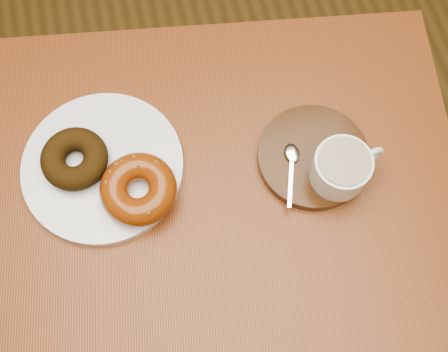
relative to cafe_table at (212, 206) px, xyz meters
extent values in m
plane|color=brown|center=(0.06, 0.21, -0.59)|extent=(6.00, 6.00, 0.00)
cube|color=brown|center=(0.00, 0.00, 0.10)|extent=(0.83, 0.67, 0.03)
cylinder|color=#4F2C16|center=(0.30, -0.29, -0.25)|extent=(0.04, 0.04, 0.68)
cylinder|color=#4F2C16|center=(-0.30, 0.29, -0.25)|extent=(0.04, 0.04, 0.68)
cylinder|color=#4F2C16|center=(0.37, 0.19, -0.25)|extent=(0.04, 0.04, 0.68)
cylinder|color=silver|center=(-0.15, 0.06, 0.12)|extent=(0.30, 0.30, 0.01)
torus|color=#301E09|center=(-0.19, 0.07, 0.15)|extent=(0.13, 0.13, 0.04)
torus|color=#81370E|center=(-0.10, 0.00, 0.15)|extent=(0.14, 0.14, 0.04)
cube|color=#543D1C|center=(-0.07, 0.00, 0.17)|extent=(0.01, 0.00, 0.00)
cube|color=#543D1C|center=(-0.07, 0.02, 0.17)|extent=(0.01, 0.01, 0.00)
cube|color=#543D1C|center=(-0.08, 0.03, 0.17)|extent=(0.01, 0.01, 0.00)
cube|color=#543D1C|center=(-0.10, 0.04, 0.17)|extent=(0.01, 0.01, 0.00)
cube|color=#543D1C|center=(-0.11, 0.04, 0.17)|extent=(0.01, 0.01, 0.00)
cube|color=#543D1C|center=(-0.13, 0.03, 0.17)|extent=(0.01, 0.01, 0.00)
cube|color=#543D1C|center=(-0.14, 0.02, 0.17)|extent=(0.01, 0.01, 0.00)
cube|color=#543D1C|center=(-0.14, 0.00, 0.17)|extent=(0.01, 0.00, 0.00)
cube|color=#543D1C|center=(-0.14, -0.01, 0.17)|extent=(0.01, 0.01, 0.00)
cube|color=#543D1C|center=(-0.13, -0.02, 0.17)|extent=(0.01, 0.01, 0.00)
cube|color=#543D1C|center=(-0.11, -0.03, 0.17)|extent=(0.01, 0.01, 0.00)
cube|color=#543D1C|center=(-0.10, -0.03, 0.17)|extent=(0.01, 0.01, 0.00)
cube|color=#543D1C|center=(-0.08, -0.02, 0.17)|extent=(0.01, 0.01, 0.00)
cube|color=#543D1C|center=(-0.07, -0.01, 0.17)|extent=(0.01, 0.01, 0.00)
cylinder|color=#321906|center=(0.16, 0.00, 0.12)|extent=(0.20, 0.20, 0.02)
cylinder|color=silver|center=(0.18, -0.04, 0.16)|extent=(0.08, 0.08, 0.06)
cylinder|color=#4F371B|center=(0.18, -0.04, 0.19)|extent=(0.07, 0.07, 0.00)
torus|color=silver|center=(0.23, -0.03, 0.16)|extent=(0.04, 0.02, 0.04)
ellipsoid|color=silver|center=(0.13, 0.01, 0.13)|extent=(0.02, 0.03, 0.01)
cube|color=silver|center=(0.11, -0.03, 0.13)|extent=(0.03, 0.08, 0.00)
camera|label=1|loc=(-0.05, -0.28, 0.90)|focal=45.00mm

